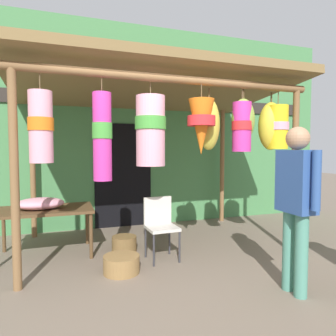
{
  "coord_description": "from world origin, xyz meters",
  "views": [
    {
      "loc": [
        -1.11,
        -3.67,
        1.5
      ],
      "look_at": [
        0.52,
        1.02,
        1.2
      ],
      "focal_mm": 32.62,
      "sensor_mm": 36.0,
      "label": 1
    }
  ],
  "objects_px": {
    "flower_heap_on_table": "(41,203)",
    "wicker_basket_spare": "(124,244)",
    "display_table": "(46,213)",
    "wicker_basket_by_table": "(121,264)",
    "folding_chair": "(160,222)",
    "customer_foreground": "(296,195)"
  },
  "relations": [
    {
      "from": "wicker_basket_by_table",
      "to": "customer_foreground",
      "type": "relative_size",
      "value": 0.25
    },
    {
      "from": "wicker_basket_by_table",
      "to": "customer_foreground",
      "type": "height_order",
      "value": "customer_foreground"
    },
    {
      "from": "display_table",
      "to": "wicker_basket_by_table",
      "type": "height_order",
      "value": "display_table"
    },
    {
      "from": "flower_heap_on_table",
      "to": "folding_chair",
      "type": "distance_m",
      "value": 1.68
    },
    {
      "from": "flower_heap_on_table",
      "to": "wicker_basket_spare",
      "type": "xyz_separation_m",
      "value": [
        1.14,
        -0.16,
        -0.64
      ]
    },
    {
      "from": "wicker_basket_by_table",
      "to": "folding_chair",
      "type": "bearing_deg",
      "value": 28.58
    },
    {
      "from": "folding_chair",
      "to": "wicker_basket_spare",
      "type": "bearing_deg",
      "value": 132.58
    },
    {
      "from": "display_table",
      "to": "folding_chair",
      "type": "xyz_separation_m",
      "value": [
        1.49,
        -0.64,
        -0.1
      ]
    },
    {
      "from": "folding_chair",
      "to": "wicker_basket_spare",
      "type": "height_order",
      "value": "folding_chair"
    },
    {
      "from": "folding_chair",
      "to": "flower_heap_on_table",
      "type": "bearing_deg",
      "value": 158.57
    },
    {
      "from": "display_table",
      "to": "wicker_basket_spare",
      "type": "height_order",
      "value": "display_table"
    },
    {
      "from": "display_table",
      "to": "wicker_basket_by_table",
      "type": "relative_size",
      "value": 2.91
    },
    {
      "from": "flower_heap_on_table",
      "to": "customer_foreground",
      "type": "bearing_deg",
      "value": -38.81
    },
    {
      "from": "display_table",
      "to": "customer_foreground",
      "type": "xyz_separation_m",
      "value": [
        2.5,
        -2.09,
        0.43
      ]
    },
    {
      "from": "display_table",
      "to": "wicker_basket_by_table",
      "type": "bearing_deg",
      "value": -47.37
    },
    {
      "from": "folding_chair",
      "to": "wicker_basket_spare",
      "type": "relative_size",
      "value": 2.32
    },
    {
      "from": "display_table",
      "to": "flower_heap_on_table",
      "type": "xyz_separation_m",
      "value": [
        -0.05,
        -0.04,
        0.15
      ]
    },
    {
      "from": "flower_heap_on_table",
      "to": "wicker_basket_spare",
      "type": "distance_m",
      "value": 1.31
    },
    {
      "from": "display_table",
      "to": "wicker_basket_spare",
      "type": "distance_m",
      "value": 1.2
    },
    {
      "from": "flower_heap_on_table",
      "to": "wicker_basket_by_table",
      "type": "height_order",
      "value": "flower_heap_on_table"
    },
    {
      "from": "wicker_basket_spare",
      "to": "customer_foreground",
      "type": "height_order",
      "value": "customer_foreground"
    },
    {
      "from": "display_table",
      "to": "folding_chair",
      "type": "relative_size",
      "value": 1.53
    }
  ]
}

